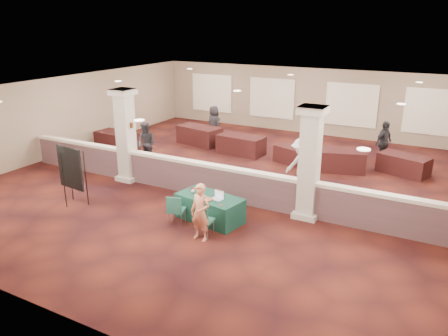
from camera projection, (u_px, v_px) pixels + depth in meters
The scene contains 33 objects.
ground at pixel (236, 183), 15.14m from camera, with size 16.00×16.00×0.00m, color #4C1B13.
wall_back at pixel (310, 101), 21.30m from camera, with size 16.00×0.04×3.20m, color #817259.
wall_front at pixel (40, 237), 7.95m from camera, with size 16.00×0.04×3.20m, color #817259.
wall_left at pixel (66, 115), 18.21m from camera, with size 0.04×16.00×3.20m, color #817259.
ceiling at pixel (237, 90), 14.11m from camera, with size 16.00×16.00×0.02m, color white.
partition_wall at pixel (215, 181), 13.70m from camera, with size 15.60×0.28×1.10m.
column_left at pixel (126, 135), 14.93m from camera, with size 0.72×0.72×3.20m.
column_right at pixel (310, 162), 12.02m from camera, with size 0.72×0.72×3.20m.
sconce_left at pixel (119, 123), 14.94m from camera, with size 0.12×0.12×0.18m.
sconce_right at pixel (132, 125), 14.69m from camera, with size 0.12×0.12×0.18m.
near_table at pixel (210, 208), 12.22m from camera, with size 1.86×0.93×0.72m, color #0E3329.
conf_chair_main at pixel (203, 219), 11.22m from camera, with size 0.45×0.46×0.86m.
conf_chair_side at pixel (175, 208), 11.81m from camera, with size 0.54×0.55×0.88m.
easel_board at pixel (70, 169), 13.00m from camera, with size 1.07×0.58×1.82m.
woman at pixel (200, 212), 11.00m from camera, with size 0.54×0.36×1.51m, color #FD9C6E.
far_table_front_left at pixel (117, 140), 19.03m from camera, with size 1.86×0.93×0.75m, color black.
far_table_front_center at pixel (296, 156), 17.05m from camera, with size 1.65×0.83×0.67m, color black.
far_table_front_right at pixel (338, 160), 16.30m from camera, with size 1.95×0.98×0.79m, color black.
far_table_back_left at pixel (200, 135), 19.79m from camera, with size 1.99×0.99×0.81m, color black.
far_table_back_center at pixel (241, 145), 18.31m from camera, with size 1.94×0.97×0.79m, color black.
far_table_back_right at pixel (404, 165), 15.91m from camera, with size 1.74×0.87×0.71m, color black.
attendee_a at pixel (147, 144), 16.82m from camera, with size 0.80×0.44×1.66m, color black.
attendee_b at pixel (301, 167), 13.81m from camera, with size 1.21×0.55×1.88m, color silver.
attendee_c at pixel (384, 143), 16.90m from camera, with size 1.00×0.48×1.71m, color black.
attendee_d at pixel (214, 124), 20.15m from camera, with size 0.81×0.44×1.65m, color black.
laptop_base at pixel (217, 199), 11.89m from camera, with size 0.32×0.23×0.02m, color silver.
laptop_screen at pixel (219, 194), 11.94m from camera, with size 0.32×0.01×0.22m, color silver.
screen_glow at pixel (219, 194), 11.94m from camera, with size 0.29×0.00×0.19m, color silver.
knitting at pixel (205, 199), 11.89m from camera, with size 0.39×0.29×0.03m, color #D05121.
yarn_cream at pixel (193, 191), 12.33m from camera, with size 0.11×0.11×0.11m, color beige.
yarn_red at pixel (193, 189), 12.53m from camera, with size 0.10×0.10×0.10m, color maroon.
yarn_grey at pixel (200, 190), 12.43m from camera, with size 0.10×0.10×0.10m, color #545359.
scissors at pixel (221, 205), 11.52m from camera, with size 0.12×0.03×0.01m, color red.
Camera 1 is at (6.32, -12.69, 5.34)m, focal length 35.00 mm.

